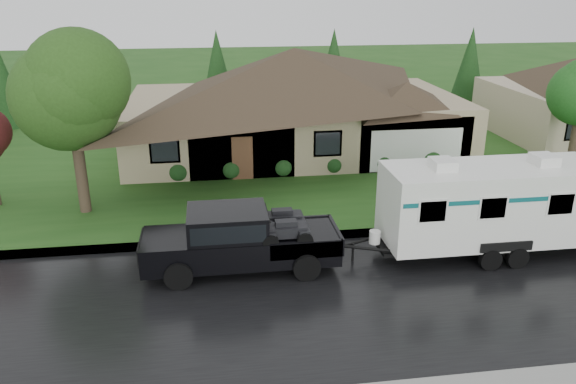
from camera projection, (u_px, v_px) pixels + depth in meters
name	position (u px, v px, depth m)	size (l,w,h in m)	color
ground	(298.00, 268.00, 18.94)	(140.00, 140.00, 0.00)	#214E18
road	(308.00, 299.00, 17.08)	(140.00, 8.00, 0.01)	black
curb	(288.00, 238.00, 21.00)	(140.00, 0.50, 0.15)	gray
lawn	(257.00, 146.00, 32.83)	(140.00, 26.00, 0.15)	#214E18
house_main	(300.00, 88.00, 30.82)	(19.44, 10.80, 6.90)	tan
tree_left_green	(70.00, 91.00, 21.55)	(4.32, 4.32, 7.15)	#382B1E
shrub_row	(308.00, 164.00, 27.60)	(13.60, 1.00, 1.00)	#143814
pickup_truck	(237.00, 238.00, 18.50)	(6.41, 2.44, 2.14)	black
travel_trailer	(491.00, 203.00, 19.41)	(7.91, 2.78, 3.55)	white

